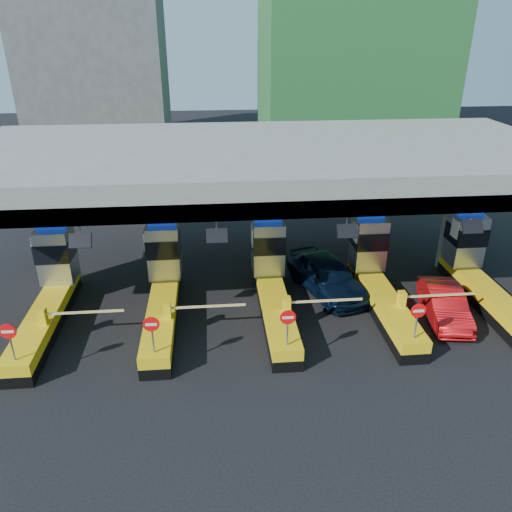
{
  "coord_description": "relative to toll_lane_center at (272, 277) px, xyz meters",
  "views": [
    {
      "loc": [
        -2.66,
        -20.21,
        12.08
      ],
      "look_at": [
        -0.75,
        0.0,
        2.64
      ],
      "focal_mm": 35.0,
      "sensor_mm": 36.0,
      "label": 1
    }
  ],
  "objects": [
    {
      "name": "ground",
      "position": [
        -0.0,
        -0.28,
        -1.4
      ],
      "size": [
        120.0,
        120.0,
        0.0
      ],
      "primitive_type": "plane",
      "color": "black",
      "rests_on": "ground"
    },
    {
      "name": "toll_canopy",
      "position": [
        -0.0,
        2.59,
        4.74
      ],
      "size": [
        28.0,
        12.09,
        7.0
      ],
      "color": "slate",
      "rests_on": "ground"
    },
    {
      "name": "toll_lane_far_left",
      "position": [
        -10.0,
        0.0,
        0.0
      ],
      "size": [
        4.43,
        8.0,
        4.16
      ],
      "color": "black",
      "rests_on": "ground"
    },
    {
      "name": "toll_lane_left",
      "position": [
        -5.0,
        0.0,
        0.0
      ],
      "size": [
        4.43,
        8.0,
        4.16
      ],
      "color": "black",
      "rests_on": "ground"
    },
    {
      "name": "toll_lane_center",
      "position": [
        0.0,
        0.0,
        0.0
      ],
      "size": [
        4.43,
        8.0,
        4.16
      ],
      "color": "black",
      "rests_on": "ground"
    },
    {
      "name": "toll_lane_right",
      "position": [
        5.0,
        0.0,
        0.0
      ],
      "size": [
        4.43,
        8.0,
        4.16
      ],
      "color": "black",
      "rests_on": "ground"
    },
    {
      "name": "toll_lane_far_right",
      "position": [
        10.0,
        0.0,
        0.0
      ],
      "size": [
        4.43,
        8.0,
        4.16
      ],
      "color": "black",
      "rests_on": "ground"
    },
    {
      "name": "bg_building_scaffold",
      "position": [
        12.0,
        31.72,
        12.6
      ],
      "size": [
        18.0,
        12.0,
        28.0
      ],
      "primitive_type": "cube",
      "color": "#1E5926",
      "rests_on": "ground"
    },
    {
      "name": "bg_building_concrete",
      "position": [
        -14.0,
        35.72,
        7.6
      ],
      "size": [
        14.0,
        10.0,
        18.0
      ],
      "primitive_type": "cube",
      "color": "#4C4C49",
      "rests_on": "ground"
    },
    {
      "name": "van",
      "position": [
        2.85,
        0.89,
        -0.47
      ],
      "size": [
        3.68,
        5.82,
        1.85
      ],
      "primitive_type": "imported",
      "rotation": [
        0.0,
        0.0,
        0.3
      ],
      "color": "black",
      "rests_on": "ground"
    },
    {
      "name": "red_car",
      "position": [
        7.56,
        -2.05,
        -0.67
      ],
      "size": [
        2.22,
        4.58,
        1.44
      ],
      "primitive_type": "imported",
      "rotation": [
        0.0,
        0.0,
        -0.16
      ],
      "color": "red",
      "rests_on": "ground"
    }
  ]
}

